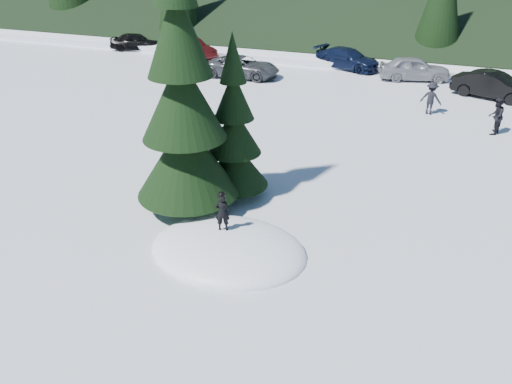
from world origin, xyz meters
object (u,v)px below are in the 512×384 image
at_px(child_skier, 222,212).
at_px(car_1, 189,49).
at_px(adult_0, 496,116).
at_px(car_0, 136,42).
at_px(spruce_short, 234,136).
at_px(car_4, 414,68).
at_px(adult_2, 431,98).
at_px(car_3, 348,59).
at_px(car_2, 242,67).
at_px(car_5, 494,86).
at_px(spruce_tall, 183,109).

xyz_separation_m(child_skier, car_1, (-12.40, 20.84, -0.28)).
bearing_deg(adult_0, car_0, -96.11).
xyz_separation_m(spruce_short, car_4, (3.95, 17.89, -1.39)).
distance_m(adult_2, car_1, 18.06).
xyz_separation_m(adult_2, car_4, (-1.44, 6.43, -0.09)).
distance_m(adult_0, car_3, 13.01).
height_order(car_2, car_5, car_5).
distance_m(car_3, car_5, 9.55).
xyz_separation_m(spruce_tall, car_4, (4.95, 19.29, -2.61)).
distance_m(car_0, car_5, 25.41).
height_order(spruce_short, adult_2, spruce_short).
xyz_separation_m(car_0, car_1, (5.32, -1.34, 0.10)).
bearing_deg(car_4, car_0, 70.42).
bearing_deg(car_2, spruce_tall, -164.20).
relative_size(child_skier, car_1, 0.24).
height_order(car_2, car_4, car_4).
height_order(adult_0, car_5, adult_0).
height_order(spruce_tall, adult_2, spruce_tall).
height_order(child_skier, car_2, child_skier).
height_order(car_1, car_3, car_1).
bearing_deg(car_2, car_3, -52.06).
xyz_separation_m(adult_0, car_0, (-25.03, 9.67, -0.17)).
distance_m(adult_0, car_4, 9.36).
height_order(child_skier, adult_2, child_skier).
bearing_deg(car_2, car_4, -73.68).
relative_size(spruce_tall, car_1, 1.88).
relative_size(adult_0, car_0, 0.43).
xyz_separation_m(car_4, car_5, (4.38, -2.41, -0.01)).
bearing_deg(adult_2, car_3, -40.24).
relative_size(car_3, car_5, 1.07).
relative_size(adult_2, car_0, 0.41).
xyz_separation_m(adult_0, adult_2, (-2.84, 1.89, -0.03)).
bearing_deg(car_0, child_skier, -157.05).
distance_m(spruce_short, car_4, 18.37).
bearing_deg(spruce_tall, spruce_short, 54.46).
height_order(car_4, car_5, car_4).
xyz_separation_m(spruce_tall, car_5, (9.33, 16.88, -2.62)).
xyz_separation_m(spruce_short, car_2, (-6.02, 14.68, -1.46)).
bearing_deg(car_1, child_skier, -126.34).
xyz_separation_m(adult_2, car_3, (-5.82, 7.82, -0.14)).
height_order(adult_2, car_1, adult_2).
xyz_separation_m(car_2, car_4, (9.97, 3.21, 0.07)).
distance_m(spruce_tall, adult_2, 14.58).
bearing_deg(spruce_short, car_4, 77.55).
relative_size(car_0, car_3, 0.85).
bearing_deg(adult_2, spruce_short, 77.91).
relative_size(car_2, car_3, 1.02).
bearing_deg(car_4, car_5, -134.60).
height_order(spruce_short, car_1, spruce_short).
xyz_separation_m(child_skier, car_5, (7.41, 18.42, -0.34)).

